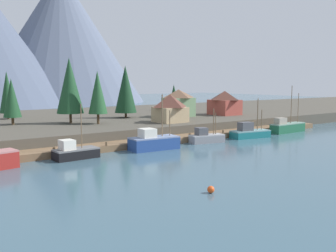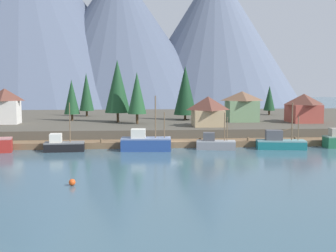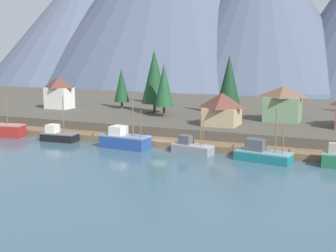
# 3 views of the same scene
# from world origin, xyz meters

# --- Properties ---
(ground_plane) EXTENTS (400.00, 400.00, 1.00)m
(ground_plane) POSITION_xyz_m (0.00, 20.00, -0.50)
(ground_plane) COLOR #3D5B6B
(dock) EXTENTS (80.00, 4.00, 1.60)m
(dock) POSITION_xyz_m (0.00, 1.99, 0.50)
(dock) COLOR brown
(dock) RESTS_ON ground_plane
(shoreline_bank) EXTENTS (400.00, 56.00, 2.50)m
(shoreline_bank) POSITION_xyz_m (0.00, 32.00, 1.25)
(shoreline_bank) COLOR #4C473D
(shoreline_bank) RESTS_ON ground_plane
(mountain_west_peak) EXTENTS (109.43, 109.43, 63.57)m
(mountain_west_peak) POSITION_xyz_m (-95.21, 136.62, 31.79)
(mountain_west_peak) COLOR slate
(mountain_west_peak) RESTS_ON ground_plane
(mountain_east_peak) EXTENTS (86.96, 86.96, 63.04)m
(mountain_east_peak) POSITION_xyz_m (-13.05, 131.90, 31.52)
(mountain_east_peak) COLOR #4C566B
(mountain_east_peak) RESTS_ON ground_plane
(fishing_boat_red) EXTENTS (8.86, 4.08, 7.64)m
(fishing_boat_red) POSITION_xyz_m (-29.91, -2.22, 1.28)
(fishing_boat_red) COLOR maroon
(fishing_boat_red) RESTS_ON ground_plane
(fishing_boat_black) EXTENTS (6.21, 3.00, 7.55)m
(fishing_boat_black) POSITION_xyz_m (-17.76, -1.65, 0.97)
(fishing_boat_black) COLOR black
(fishing_boat_black) RESTS_ON ground_plane
(fishing_boat_blue) EXTENTS (7.94, 3.66, 8.60)m
(fishing_boat_blue) POSITION_xyz_m (-5.01, -1.98, 1.24)
(fishing_boat_blue) COLOR navy
(fishing_boat_blue) RESTS_ON ground_plane
(fishing_boat_grey) EXTENTS (6.43, 3.23, 5.89)m
(fishing_boat_grey) POSITION_xyz_m (6.11, -1.71, 0.96)
(fishing_boat_grey) COLOR gray
(fishing_boat_grey) RESTS_ON ground_plane
(fishing_boat_teal) EXTENTS (8.01, 3.97, 7.41)m
(fishing_boat_teal) POSITION_xyz_m (16.60, -2.11, 1.02)
(fishing_boat_teal) COLOR #196B70
(fishing_boat_teal) RESTS_ON ground_plane
(house_white) EXTENTS (5.58, 4.21, 6.94)m
(house_white) POSITION_xyz_m (-31.85, 17.83, 6.05)
(house_white) COLOR silver
(house_white) RESTS_ON shoreline_bank
(house_tan) EXTENTS (5.87, 5.66, 5.54)m
(house_tan) POSITION_xyz_m (7.07, 10.29, 5.34)
(house_tan) COLOR tan
(house_tan) RESTS_ON shoreline_bank
(house_green) EXTENTS (6.49, 5.34, 6.27)m
(house_green) POSITION_xyz_m (15.69, 18.92, 5.70)
(house_green) COLOR #6B8E66
(house_green) RESTS_ON shoreline_bank
(conifer_near_left) EXTENTS (3.29, 3.29, 8.66)m
(conifer_near_left) POSITION_xyz_m (-19.73, 23.80, 7.51)
(conifer_near_left) COLOR #4C3823
(conifer_near_left) RESTS_ON shoreline_bank
(conifer_near_right) EXTENTS (4.90, 4.90, 11.63)m
(conifer_near_right) POSITION_xyz_m (4.41, 23.62, 8.89)
(conifer_near_right) COLOR #4C3823
(conifer_near_right) RESTS_ON shoreline_bank
(conifer_mid_left) EXTENTS (3.44, 3.44, 10.30)m
(conifer_mid_left) POSITION_xyz_m (-17.85, 35.64, 8.29)
(conifer_mid_left) COLOR #4C3823
(conifer_mid_left) RESTS_ON shoreline_bank
(conifer_mid_right) EXTENTS (5.20, 5.20, 12.67)m
(conifer_mid_right) POSITION_xyz_m (-9.95, 19.79, 9.81)
(conifer_mid_right) COLOR #4C3823
(conifer_mid_right) RESTS_ON shoreline_bank
(conifer_back_left) EXTENTS (3.61, 3.61, 10.12)m
(conifer_back_left) POSITION_xyz_m (-6.04, 15.71, 8.53)
(conifer_back_left) COLOR #4C3823
(conifer_back_left) RESTS_ON shoreline_bank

